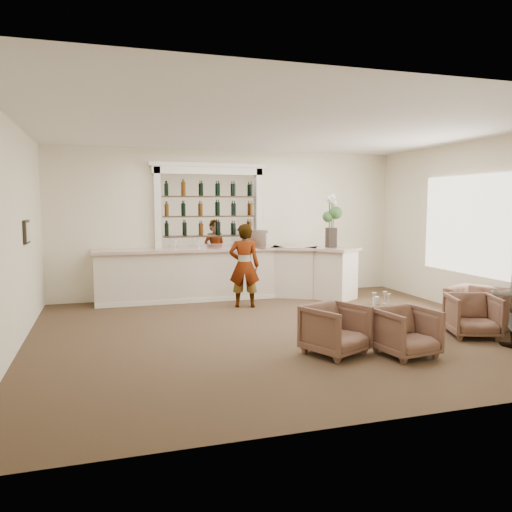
{
  "coord_description": "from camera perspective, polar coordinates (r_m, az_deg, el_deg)",
  "views": [
    {
      "loc": [
        -2.76,
        -7.59,
        2.1
      ],
      "look_at": [
        -0.18,
        0.9,
        1.17
      ],
      "focal_mm": 35.0,
      "sensor_mm": 36.0,
      "label": 1
    }
  ],
  "objects": [
    {
      "name": "room_shell",
      "position": [
        8.8,
        2.5,
        7.53
      ],
      "size": [
        8.04,
        7.02,
        3.32
      ],
      "color": "#EFE6C6",
      "rests_on": "ground"
    },
    {
      "name": "wine_glass_tbl_b",
      "position": [
        8.26,
        14.51,
        -4.64
      ],
      "size": [
        0.07,
        0.07,
        0.21
      ],
      "primitive_type": null,
      "color": "white",
      "rests_on": "cocktail_table"
    },
    {
      "name": "armchair_right",
      "position": [
        8.67,
        23.51,
        -6.27
      ],
      "size": [
        0.92,
        0.94,
        0.67
      ],
      "primitive_type": "imported",
      "rotation": [
        0.0,
        0.0,
        -0.34
      ],
      "color": "brown",
      "rests_on": "ground"
    },
    {
      "name": "armchair_far",
      "position": [
        9.43,
        24.41,
        -5.38
      ],
      "size": [
        1.25,
        1.31,
        0.66
      ],
      "primitive_type": "imported",
      "rotation": [
        0.0,
        0.0,
        -1.09
      ],
      "color": "brown",
      "rests_on": "ground"
    },
    {
      "name": "cocktail_table",
      "position": [
        8.22,
        14.14,
        -7.22
      ],
      "size": [
        0.69,
        0.69,
        0.5
      ],
      "primitive_type": "cylinder",
      "color": "#513A23",
      "rests_on": "ground"
    },
    {
      "name": "napkin_holder",
      "position": [
        8.26,
        13.57,
        -4.94
      ],
      "size": [
        0.08,
        0.08,
        0.12
      ],
      "primitive_type": "cube",
      "color": "white",
      "rests_on": "cocktail_table"
    },
    {
      "name": "bar_counter",
      "position": [
        11.01,
        -3.11,
        -2.0
      ],
      "size": [
        5.72,
        1.8,
        1.14
      ],
      "color": "silver",
      "rests_on": "ground"
    },
    {
      "name": "wine_glass_tbl_a",
      "position": [
        8.11,
        13.36,
        -4.82
      ],
      "size": [
        0.07,
        0.07,
        0.21
      ],
      "primitive_type": null,
      "color": "white",
      "rests_on": "cocktail_table"
    },
    {
      "name": "ground",
      "position": [
        8.35,
        3.0,
        -8.61
      ],
      "size": [
        8.0,
        8.0,
        0.0
      ],
      "primitive_type": "plane",
      "color": "#503828",
      "rests_on": "ground"
    },
    {
      "name": "wine_glass_bar_right",
      "position": [
        10.84,
        -6.53,
        1.42
      ],
      "size": [
        0.07,
        0.07,
        0.21
      ],
      "primitive_type": null,
      "color": "white",
      "rests_on": "bar_counter"
    },
    {
      "name": "back_bar_alcove",
      "position": [
        11.23,
        -5.33,
        5.61
      ],
      "size": [
        2.64,
        0.25,
        3.0
      ],
      "color": "white",
      "rests_on": "ground"
    },
    {
      "name": "armchair_center",
      "position": [
        7.28,
        16.82,
        -8.32
      ],
      "size": [
        0.82,
        0.84,
        0.67
      ],
      "primitive_type": "imported",
      "rotation": [
        0.0,
        0.0,
        0.14
      ],
      "color": "brown",
      "rests_on": "ground"
    },
    {
      "name": "flower_vase",
      "position": [
        11.14,
        8.62,
        4.32
      ],
      "size": [
        0.3,
        0.3,
        1.15
      ],
      "color": "black",
      "rests_on": "bar_counter"
    },
    {
      "name": "wine_glass_bar_left",
      "position": [
        10.71,
        -9.2,
        1.32
      ],
      "size": [
        0.07,
        0.07,
        0.21
      ],
      "primitive_type": null,
      "color": "white",
      "rests_on": "bar_counter"
    },
    {
      "name": "wine_glass_tbl_c",
      "position": [
        8.06,
        14.92,
        -4.93
      ],
      "size": [
        0.07,
        0.07,
        0.21
      ],
      "primitive_type": null,
      "color": "white",
      "rests_on": "cocktail_table"
    },
    {
      "name": "sommelier",
      "position": [
        10.12,
        -1.35,
        -1.1
      ],
      "size": [
        0.71,
        0.57,
        1.7
      ],
      "primitive_type": "imported",
      "rotation": [
        0.0,
        0.0,
        2.86
      ],
      "color": "gray",
      "rests_on": "ground"
    },
    {
      "name": "espresso_machine",
      "position": [
        11.01,
        0.05,
        2.01
      ],
      "size": [
        0.56,
        0.52,
        0.39
      ],
      "primitive_type": "cube",
      "rotation": [
        0.0,
        0.0,
        -0.39
      ],
      "color": "silver",
      "rests_on": "bar_counter"
    },
    {
      "name": "armchair_left",
      "position": [
        7.13,
        9.08,
        -8.29
      ],
      "size": [
        1.01,
        1.02,
        0.7
      ],
      "primitive_type": "imported",
      "rotation": [
        0.0,
        0.0,
        0.43
      ],
      "color": "brown",
      "rests_on": "ground"
    }
  ]
}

